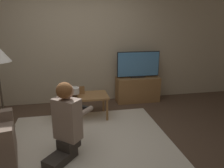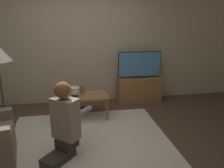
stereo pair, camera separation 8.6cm
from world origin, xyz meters
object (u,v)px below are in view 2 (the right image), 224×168
coffee_table (83,98)px  person_kneeling (65,120)px  tv (140,65)px  table_lamp (74,91)px

coffee_table → person_kneeling: person_kneeling is taller
tv → coffee_table: bearing=-151.8°
tv → table_lamp: tv is taller
tv → person_kneeling: size_ratio=0.93×
person_kneeling → table_lamp: (0.13, 1.13, 0.02)m
person_kneeling → table_lamp: 1.14m
tv → table_lamp: size_ratio=5.24×
tv → coffee_table: (-1.26, -0.68, -0.44)m
coffee_table → table_lamp: size_ratio=5.06×
person_kneeling → table_lamp: bearing=-56.9°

